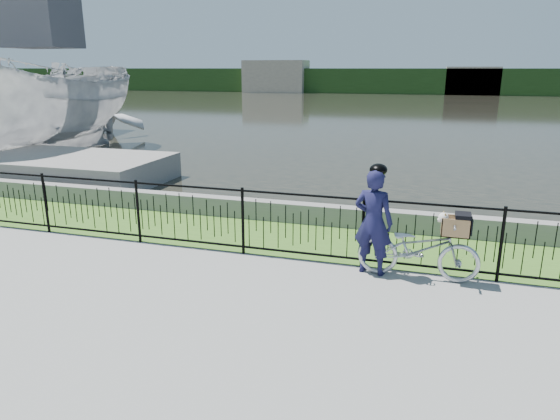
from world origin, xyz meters
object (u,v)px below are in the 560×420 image
(dock, at_px, (2,164))
(boat_near, at_px, (49,104))
(cyclist, at_px, (373,220))
(boat_far, at_px, (11,116))
(bicycle_rig, at_px, (419,248))

(dock, bearing_deg, boat_near, 101.44)
(cyclist, xyz_separation_m, boat_far, (-15.92, 9.47, 0.31))
(dock, xyz_separation_m, bicycle_rig, (11.87, -4.10, 0.13))
(boat_near, relative_size, boat_far, 0.82)
(bicycle_rig, height_order, boat_far, boat_far)
(bicycle_rig, bearing_deg, cyclist, -179.66)
(dock, relative_size, boat_near, 1.08)
(cyclist, xyz_separation_m, boat_near, (-11.76, 6.98, 1.03))
(boat_near, height_order, boat_far, boat_near)
(bicycle_rig, distance_m, boat_near, 14.34)
(boat_near, bearing_deg, bicycle_rig, -29.26)
(bicycle_rig, bearing_deg, boat_far, 150.32)
(dock, distance_m, boat_near, 3.31)
(bicycle_rig, relative_size, boat_far, 0.16)
(bicycle_rig, xyz_separation_m, boat_far, (-16.61, 9.47, 0.68))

